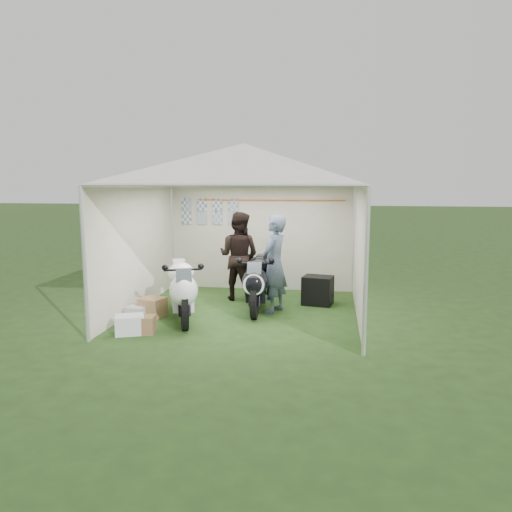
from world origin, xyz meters
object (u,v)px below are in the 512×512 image
object	(u,v)px
canopy_tent	(244,168)
person_dark_jacket	(239,256)
crate_0	(130,325)
motorcycle_black	(258,281)
equipment_box	(318,290)
crate_3	(142,325)
motorcycle_white	(182,288)
crate_2	(136,313)
paddock_stand	(263,291)
crate_1	(153,307)
person_blue_jacket	(274,264)

from	to	relation	value
canopy_tent	person_dark_jacket	xyz separation A→B (m)	(-0.28, 0.93, -1.70)
canopy_tent	crate_0	xyz separation A→B (m)	(-1.54, -1.58, -2.43)
motorcycle_black	equipment_box	bearing A→B (deg)	26.96
motorcycle_black	equipment_box	xyz separation A→B (m)	(1.07, 0.61, -0.28)
equipment_box	crate_3	bearing A→B (deg)	-139.40
motorcycle_black	crate_3	bearing A→B (deg)	-136.42
motorcycle_white	crate_0	xyz separation A→B (m)	(-0.58, -0.88, -0.41)
person_dark_jacket	crate_0	size ratio (longest dim) A/B	4.03
crate_2	motorcycle_white	bearing A→B (deg)	7.70
canopy_tent	motorcycle_white	distance (m)	2.34
paddock_stand	person_dark_jacket	xyz separation A→B (m)	(-0.46, -0.13, 0.73)
canopy_tent	crate_0	world-z (taller)	canopy_tent
motorcycle_white	crate_1	bearing A→B (deg)	150.19
person_dark_jacket	crate_3	xyz separation A→B (m)	(-1.08, -2.46, -0.74)
motorcycle_white	person_blue_jacket	xyz separation A→B (m)	(1.49, 0.77, 0.32)
canopy_tent	motorcycle_black	world-z (taller)	canopy_tent
motorcycle_white	equipment_box	distance (m)	2.69
person_blue_jacket	crate_1	world-z (taller)	person_blue_jacket
crate_3	paddock_stand	bearing A→B (deg)	59.20
equipment_box	crate_1	distance (m)	3.13
motorcycle_white	motorcycle_black	size ratio (longest dim) A/B	0.96
canopy_tent	motorcycle_white	bearing A→B (deg)	-144.11
motorcycle_black	person_dark_jacket	world-z (taller)	person_dark_jacket
paddock_stand	equipment_box	xyz separation A→B (m)	(1.12, -0.31, 0.12)
paddock_stand	person_blue_jacket	xyz separation A→B (m)	(0.35, -0.99, 0.73)
paddock_stand	crate_2	distance (m)	2.68
motorcycle_white	crate_2	bearing A→B (deg)	167.31
equipment_box	paddock_stand	bearing A→B (deg)	164.57
crate_2	crate_1	bearing A→B (deg)	42.00
motorcycle_white	person_blue_jacket	size ratio (longest dim) A/B	1.10
person_dark_jacket	crate_0	distance (m)	2.90
equipment_box	crate_2	bearing A→B (deg)	-152.90
motorcycle_white	crate_3	world-z (taller)	motorcycle_white
canopy_tent	paddock_stand	xyz separation A→B (m)	(0.17, 1.06, -2.43)
crate_1	crate_2	xyz separation A→B (m)	(-0.22, -0.20, -0.06)
person_dark_jacket	equipment_box	xyz separation A→B (m)	(1.58, -0.18, -0.60)
canopy_tent	motorcycle_black	distance (m)	2.03
canopy_tent	crate_2	world-z (taller)	canopy_tent
person_dark_jacket	person_blue_jacket	size ratio (longest dim) A/B	1.00
person_dark_jacket	crate_3	bearing A→B (deg)	81.55
paddock_stand	crate_0	distance (m)	3.15
crate_2	crate_0	bearing A→B (deg)	-75.04
motorcycle_white	person_dark_jacket	distance (m)	1.79
person_dark_jacket	motorcycle_white	bearing A→B (deg)	82.78
motorcycle_white	equipment_box	world-z (taller)	motorcycle_white
equipment_box	crate_1	xyz separation A→B (m)	(-2.82, -1.36, -0.10)
crate_2	paddock_stand	bearing A→B (deg)	44.11
motorcycle_black	crate_3	distance (m)	2.34
motorcycle_white	person_dark_jacket	xyz separation A→B (m)	(0.68, 1.63, 0.32)
crate_1	canopy_tent	bearing A→B (deg)	21.52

